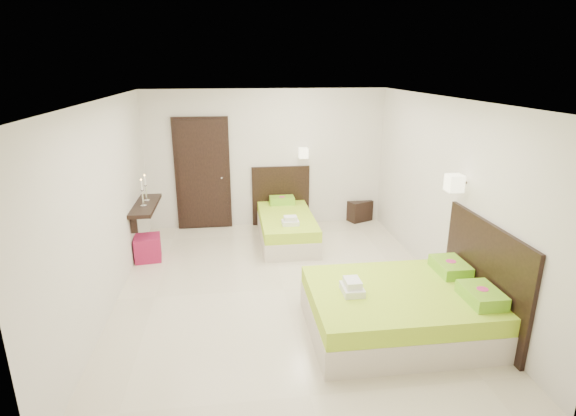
{
  "coord_description": "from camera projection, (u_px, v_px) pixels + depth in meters",
  "views": [
    {
      "loc": [
        -0.66,
        -5.61,
        3.0
      ],
      "look_at": [
        0.1,
        0.3,
        1.1
      ],
      "focal_mm": 28.0,
      "sensor_mm": 36.0,
      "label": 1
    }
  ],
  "objects": [
    {
      "name": "floor",
      "position": [
        284.0,
        289.0,
        6.3
      ],
      "size": [
        5.5,
        5.5,
        0.0
      ],
      "primitive_type": "plane",
      "color": "beige",
      "rests_on": "ground"
    },
    {
      "name": "bed_single",
      "position": [
        286.0,
        224.0,
        8.04
      ],
      "size": [
        1.11,
        1.85,
        1.53
      ],
      "color": "beige",
      "rests_on": "ground"
    },
    {
      "name": "bed_double",
      "position": [
        406.0,
        307.0,
        5.24
      ],
      "size": [
        2.08,
        1.76,
        1.71
      ],
      "color": "beige",
      "rests_on": "ground"
    },
    {
      "name": "nightstand",
      "position": [
        358.0,
        210.0,
        9.09
      ],
      "size": [
        0.59,
        0.56,
        0.41
      ],
      "primitive_type": "cube",
      "rotation": [
        0.0,
        0.0,
        0.41
      ],
      "color": "black",
      "rests_on": "ground"
    },
    {
      "name": "ottoman",
      "position": [
        148.0,
        248.0,
        7.21
      ],
      "size": [
        0.45,
        0.45,
        0.4
      ],
      "primitive_type": "cube",
      "rotation": [
        0.0,
        0.0,
        0.13
      ],
      "color": "maroon",
      "rests_on": "ground"
    },
    {
      "name": "door",
      "position": [
        203.0,
        175.0,
        8.38
      ],
      "size": [
        1.02,
        0.15,
        2.14
      ],
      "color": "black",
      "rests_on": "ground"
    },
    {
      "name": "console_shelf",
      "position": [
        145.0,
        206.0,
        7.31
      ],
      "size": [
        0.35,
        1.2,
        0.78
      ],
      "color": "black",
      "rests_on": "ground"
    }
  ]
}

